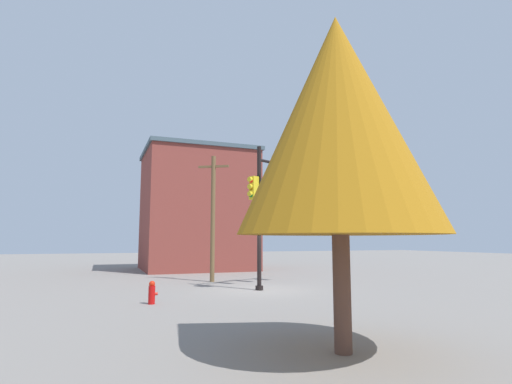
# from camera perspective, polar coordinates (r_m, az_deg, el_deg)

# --- Properties ---
(ground_plane) EXTENTS (120.00, 120.00, 0.00)m
(ground_plane) POSITION_cam_1_polar(r_m,az_deg,el_deg) (19.22, 0.47, -13.69)
(ground_plane) COLOR gray
(signal_pole_assembly) EXTENTS (5.28, 2.52, 6.79)m
(signal_pole_assembly) POSITION_cam_1_polar(r_m,az_deg,el_deg) (20.40, 3.52, 0.23)
(signal_pole_assembly) COLOR black
(signal_pole_assembly) RESTS_ON ground_plane
(utility_pole) EXTENTS (1.61, 1.03, 7.11)m
(utility_pole) POSITION_cam_1_polar(r_m,az_deg,el_deg) (23.04, -6.10, -3.25)
(utility_pole) COLOR brown
(utility_pole) RESTS_ON ground_plane
(fire_hydrant) EXTENTS (0.33, 0.24, 0.83)m
(fire_hydrant) POSITION_cam_1_polar(r_m,az_deg,el_deg) (15.53, -14.49, -13.58)
(fire_hydrant) COLOR red
(fire_hydrant) RESTS_ON ground_plane
(tree_near) EXTENTS (4.40, 4.40, 7.30)m
(tree_near) POSITION_cam_1_polar(r_m,az_deg,el_deg) (9.11, 11.47, 9.59)
(tree_near) COLOR brown
(tree_near) RESTS_ON ground_plane
(brick_building) EXTENTS (8.56, 8.08, 9.48)m
(brick_building) POSITION_cam_1_polar(r_m,az_deg,el_deg) (32.93, -8.32, -2.48)
(brick_building) COLOR brown
(brick_building) RESTS_ON ground_plane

